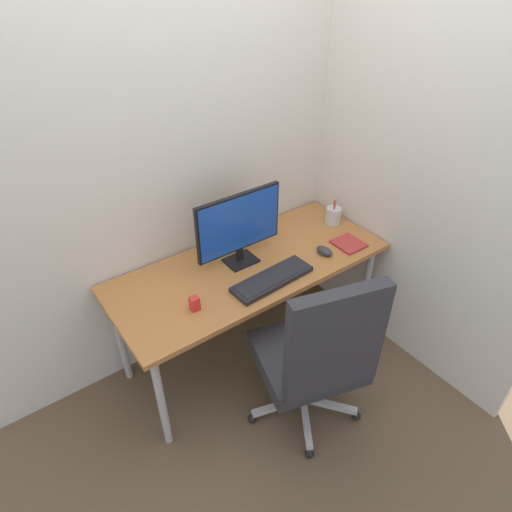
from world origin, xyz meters
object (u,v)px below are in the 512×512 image
(pen_holder, at_px, (333,215))
(keyboard, at_px, (272,279))
(office_chair, at_px, (317,354))
(monitor, at_px, (239,225))
(notebook, at_px, (349,244))
(mouse, at_px, (324,251))
(desk_clamp_accessory, at_px, (195,304))

(pen_holder, bearing_deg, keyboard, -160.43)
(office_chair, distance_m, pen_holder, 1.02)
(monitor, relative_size, pen_holder, 2.93)
(keyboard, xyz_separation_m, notebook, (0.59, 0.00, -0.01))
(mouse, height_order, notebook, mouse)
(monitor, distance_m, pen_holder, 0.74)
(monitor, xyz_separation_m, mouse, (0.44, -0.24, -0.22))
(mouse, bearing_deg, keyboard, 176.76)
(mouse, bearing_deg, notebook, -11.56)
(pen_holder, height_order, desk_clamp_accessory, pen_holder)
(monitor, distance_m, mouse, 0.54)
(keyboard, bearing_deg, mouse, 3.08)
(mouse, bearing_deg, office_chair, -141.54)
(office_chair, height_order, mouse, office_chair)
(keyboard, bearing_deg, monitor, 97.46)
(office_chair, bearing_deg, mouse, 44.78)
(office_chair, relative_size, pen_holder, 5.86)
(pen_holder, xyz_separation_m, notebook, (-0.10, -0.24, -0.05))
(keyboard, relative_size, mouse, 4.42)
(mouse, bearing_deg, desk_clamp_accessory, 171.67)
(keyboard, bearing_deg, office_chair, -96.12)
(office_chair, bearing_deg, pen_holder, 42.34)
(mouse, height_order, pen_holder, pen_holder)
(keyboard, bearing_deg, desk_clamp_accessory, 173.42)
(office_chair, xyz_separation_m, mouse, (0.45, 0.45, 0.19))
(keyboard, distance_m, desk_clamp_accessory, 0.45)
(mouse, relative_size, pen_holder, 0.60)
(monitor, xyz_separation_m, notebook, (0.62, -0.25, -0.23))
(mouse, xyz_separation_m, desk_clamp_accessory, (-0.85, 0.03, 0.02))
(office_chair, xyz_separation_m, notebook, (0.63, 0.43, 0.17))
(monitor, bearing_deg, keyboard, -82.54)
(office_chair, xyz_separation_m, pen_holder, (0.73, 0.67, 0.22))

